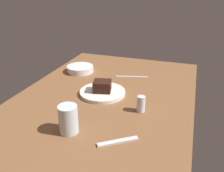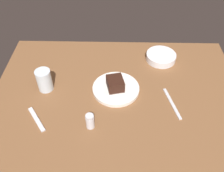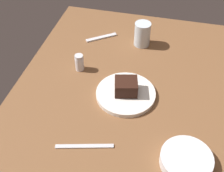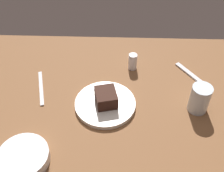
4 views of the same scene
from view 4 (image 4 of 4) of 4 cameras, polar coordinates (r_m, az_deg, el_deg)
dining_table at (r=111.13cm, az=-1.79°, el=-3.64°), size 120.00×84.00×3.00cm
dessert_plate at (r=108.05cm, az=-1.34°, el=-3.58°), size 22.60×22.60×1.72cm
chocolate_cake_slice at (r=105.45cm, az=-1.19°, el=-2.28°), size 9.17×9.91×5.38cm
salt_shaker at (r=121.79cm, az=4.11°, el=4.80°), size 3.66×3.66×7.19cm
water_glass at (r=108.26cm, az=16.90°, el=-2.40°), size 7.22×7.22×10.95cm
side_bowl at (r=97.45cm, az=-17.01°, el=-13.29°), size 16.14×16.14×3.67cm
dessert_spoon at (r=125.08cm, az=14.97°, el=2.46°), size 10.27×13.20×0.70cm
butter_knife at (r=118.12cm, az=-13.80°, el=-0.37°), size 6.08×18.75×0.50cm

